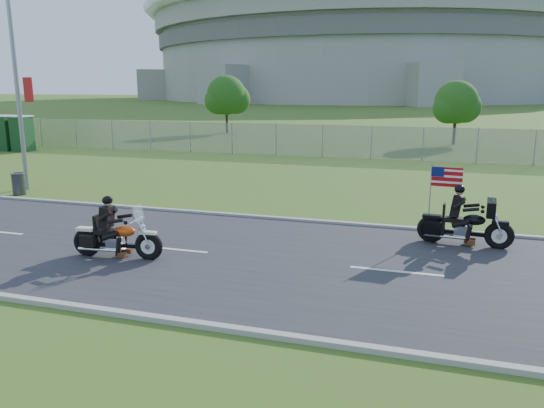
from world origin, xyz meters
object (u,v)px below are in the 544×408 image
(porta_toilet_b, at_px, (5,134))
(trash_can, at_px, (19,184))
(streetlight, at_px, (18,54))
(motorcycle_lead, at_px, (116,239))
(porta_toilet_a, at_px, (22,134))
(motorcycle_follow, at_px, (465,226))

(porta_toilet_b, height_order, trash_can, porta_toilet_b)
(streetlight, relative_size, porta_toilet_b, 4.35)
(motorcycle_lead, bearing_deg, porta_toilet_a, 130.53)
(trash_can, bearing_deg, porta_toilet_b, 134.71)
(streetlight, bearing_deg, porta_toilet_b, 136.65)
(streetlight, bearing_deg, trash_can, -67.67)
(streetlight, xyz_separation_m, porta_toilet_a, (-10.02, 10.78, -4.49))
(porta_toilet_a, bearing_deg, motorcycle_lead, -43.46)
(motorcycle_follow, height_order, trash_can, motorcycle_follow)
(motorcycle_lead, bearing_deg, porta_toilet_b, 132.56)
(porta_toilet_b, relative_size, motorcycle_follow, 0.89)
(porta_toilet_b, height_order, motorcycle_follow, porta_toilet_b)
(streetlight, height_order, motorcycle_lead, streetlight)
(streetlight, distance_m, trash_can, 5.39)
(motorcycle_follow, distance_m, trash_can, 17.20)
(porta_toilet_b, relative_size, trash_can, 2.65)
(streetlight, xyz_separation_m, trash_can, (0.53, -1.29, -5.20))
(motorcycle_follow, bearing_deg, streetlight, 173.77)
(porta_toilet_a, bearing_deg, trash_can, -48.85)
(motorcycle_follow, bearing_deg, porta_toilet_b, 158.71)
(streetlight, height_order, motorcycle_follow, streetlight)
(motorcycle_lead, relative_size, motorcycle_follow, 0.96)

